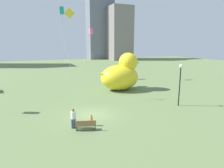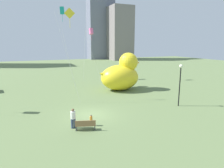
{
  "view_description": "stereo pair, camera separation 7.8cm",
  "coord_description": "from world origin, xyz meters",
  "views": [
    {
      "loc": [
        -5.61,
        -18.23,
        7.08
      ],
      "look_at": [
        3.4,
        2.7,
        2.37
      ],
      "focal_mm": 31.78,
      "sensor_mm": 36.0,
      "label": 1
    },
    {
      "loc": [
        -5.54,
        -18.26,
        7.08
      ],
      "look_at": [
        3.4,
        2.7,
        2.37
      ],
      "focal_mm": 31.78,
      "sensor_mm": 36.0,
      "label": 2
    }
  ],
  "objects": [
    {
      "name": "lamppost",
      "position": [
        10.07,
        -1.16,
        3.39
      ],
      "size": [
        0.4,
        0.4,
        4.78
      ],
      "color": "black",
      "rests_on": "ground"
    },
    {
      "name": "city_skyline",
      "position": [
        0.42,
        64.89,
        17.12
      ],
      "size": [
        76.07,
        15.65,
        38.35
      ],
      "color": "#9E938C",
      "rests_on": "ground"
    },
    {
      "name": "kite_teal",
      "position": [
        0.05,
        14.6,
        11.97
      ],
      "size": [
        2.3,
        1.78,
        12.64
      ],
      "color": "silver",
      "rests_on": "ground"
    },
    {
      "name": "kite_pink",
      "position": [
        6.11,
        19.24,
        9.26
      ],
      "size": [
        2.89,
        2.1,
        9.95
      ],
      "color": "silver",
      "rests_on": "ground"
    },
    {
      "name": "kite_yellow",
      "position": [
        -0.57,
        6.21,
        10.09
      ],
      "size": [
        2.41,
        2.02,
        11.18
      ],
      "color": "silver",
      "rests_on": "ground"
    },
    {
      "name": "person_child",
      "position": [
        -0.84,
        -2.6,
        0.54
      ],
      "size": [
        0.24,
        0.24,
        0.99
      ],
      "color": "silver",
      "rests_on": "ground"
    },
    {
      "name": "ground_plane",
      "position": [
        0.0,
        0.0,
        0.0
      ],
      "size": [
        140.0,
        140.0,
        0.0
      ],
      "primitive_type": "plane",
      "color": "#617647"
    },
    {
      "name": "person_adult",
      "position": [
        -2.37,
        -2.48,
        0.95
      ],
      "size": [
        0.42,
        0.42,
        1.72
      ],
      "color": "#38476B",
      "rests_on": "ground"
    },
    {
      "name": "park_bench",
      "position": [
        -1.55,
        -3.33,
        0.48
      ],
      "size": [
        1.75,
        0.94,
        0.9
      ],
      "color": "olive",
      "rests_on": "ground"
    },
    {
      "name": "giant_inflatable_duck",
      "position": [
        7.48,
        8.65,
        2.42
      ],
      "size": [
        6.85,
        4.4,
        5.68
      ],
      "color": "yellow",
      "rests_on": "ground"
    }
  ]
}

